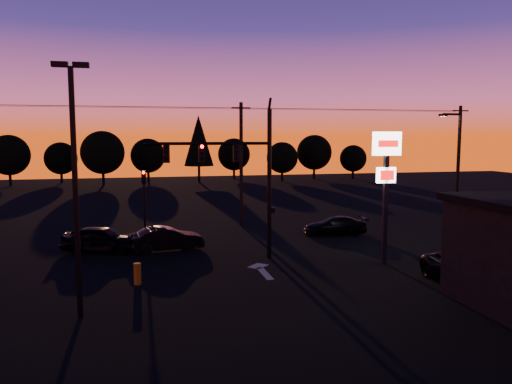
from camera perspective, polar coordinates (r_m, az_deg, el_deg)
ground at (r=23.26m, az=0.42°, el=-10.02°), size 120.00×120.00×0.00m
lane_arrow at (r=24.93m, az=0.64°, el=-8.88°), size 1.20×3.10×0.01m
traffic_signal_mast at (r=26.24m, az=-1.84°, el=2.82°), size 6.79×0.52×8.58m
secondary_signal at (r=33.37m, az=-12.67°, el=-0.14°), size 0.30×0.31×4.35m
parking_lot_light at (r=18.86m, az=-20.01°, el=2.03°), size 1.25×0.30×9.14m
pylon_sign at (r=26.27m, az=14.66°, el=2.57°), size 1.50×0.28×6.80m
streetlight at (r=33.33m, az=21.96°, el=2.24°), size 1.55×0.35×8.00m
utility_pole_1 at (r=36.46m, az=-1.70°, el=3.29°), size 1.40×0.26×9.00m
utility_pole_2 at (r=43.76m, az=22.11°, el=3.35°), size 1.40×0.26×9.00m
power_wires at (r=36.46m, az=-1.72°, el=9.54°), size 36.00×1.22×0.07m
bollard at (r=23.08m, az=-13.40°, el=-9.09°), size 0.32×0.32×0.97m
tree_0 at (r=73.65m, az=-26.39°, el=3.80°), size 5.36×5.36×6.74m
tree_1 at (r=75.51m, az=-21.41°, el=3.60°), size 4.54×4.54×5.71m
tree_2 at (r=69.88m, az=-17.14°, el=4.33°), size 5.77×5.78×7.26m
tree_3 at (r=73.74m, az=-12.25°, el=4.08°), size 4.95×4.95×6.22m
tree_4 at (r=71.16m, az=-6.57°, el=5.86°), size 4.18×4.18×9.50m
tree_5 at (r=77.06m, az=-2.54°, el=4.31°), size 4.95×4.95×6.22m
tree_6 at (r=72.63m, az=3.01°, el=3.93°), size 4.54×4.54×5.71m
tree_7 at (r=77.32m, az=6.68°, el=4.51°), size 5.36×5.36×6.74m
tree_8 at (r=78.68m, az=11.04°, el=3.79°), size 4.12×4.12×5.19m
car_left at (r=29.80m, az=-17.25°, el=-5.16°), size 4.74×3.05×1.50m
car_mid at (r=29.29m, az=-10.19°, el=-5.29°), size 4.38×2.14×1.38m
car_right at (r=33.89m, az=9.03°, el=-3.81°), size 4.43×2.40×1.22m
suv_parked at (r=24.03m, az=23.26°, el=-8.30°), size 2.42×5.06×1.39m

